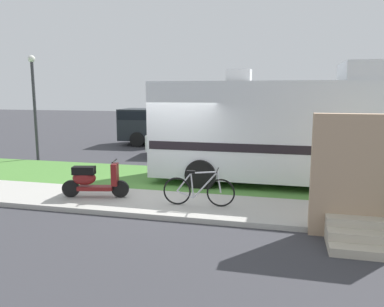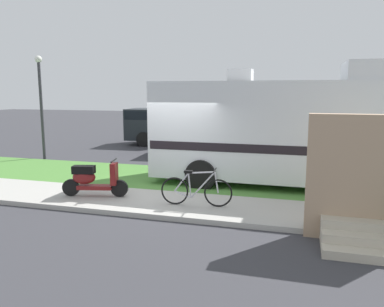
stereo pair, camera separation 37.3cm
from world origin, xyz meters
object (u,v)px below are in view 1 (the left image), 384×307
bicycle (199,190)px  motorhome_rv (278,129)px  scooter (93,180)px  pickup_truck_near (225,135)px  pickup_truck_far (163,126)px  street_lamp_post (34,97)px  bottle_green (361,216)px

bicycle → motorhome_rv: bearing=59.5°
scooter → pickup_truck_near: (2.24, 7.42, 0.38)m
scooter → pickup_truck_far: bearing=98.3°
motorhome_rv → street_lamp_post: 9.87m
pickup_truck_near → bottle_green: 8.84m
bicycle → pickup_truck_far: (-4.31, 10.42, 0.50)m
bicycle → bottle_green: size_ratio=5.97×
scooter → bottle_green: bearing=-3.4°
bottle_green → motorhome_rv: bearing=119.3°
scooter → street_lamp_post: street_lamp_post is taller
pickup_truck_near → pickup_truck_far: 4.76m
motorhome_rv → pickup_truck_far: motorhome_rv is taller
scooter → bicycle: bearing=-1.3°
street_lamp_post → bottle_green: bearing=-24.5°
scooter → pickup_truck_near: size_ratio=0.32×
motorhome_rv → bicycle: (-1.72, -2.92, -1.21)m
motorhome_rv → bicycle: bearing=-120.5°
scooter → pickup_truck_far: (-1.51, 10.35, 0.42)m
bottle_green → street_lamp_post: street_lamp_post is taller
scooter → pickup_truck_far: pickup_truck_far is taller
bicycle → pickup_truck_far: bearing=112.5°
motorhome_rv → scooter: motorhome_rv is taller
motorhome_rv → pickup_truck_near: size_ratio=1.34×
motorhome_rv → bottle_green: 3.99m
bicycle → pickup_truck_far: pickup_truck_far is taller
street_lamp_post → bicycle: bearing=-31.8°
motorhome_rv → bottle_green: motorhome_rv is taller
pickup_truck_far → street_lamp_post: 6.77m
bicycle → bottle_green: 3.56m
bottle_green → pickup_truck_near: bearing=117.7°
bottle_green → scooter: bearing=176.6°
scooter → pickup_truck_near: pickup_truck_near is taller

